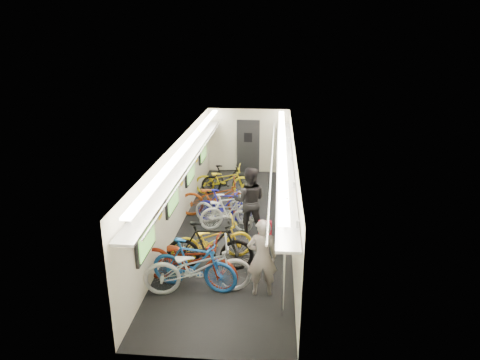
% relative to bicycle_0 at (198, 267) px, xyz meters
% --- Properties ---
extents(train_car_shell, '(10.00, 10.00, 10.00)m').
position_rel_bicycle_0_xyz_m(train_car_shell, '(0.08, 3.84, 1.09)').
color(train_car_shell, black).
rests_on(train_car_shell, ground).
extents(bicycle_0, '(2.28, 1.16, 1.14)m').
position_rel_bicycle_0_xyz_m(bicycle_0, '(0.00, 0.00, 0.00)').
color(bicycle_0, '#B6B7BB').
rests_on(bicycle_0, ground).
extents(bicycle_1, '(1.92, 0.88, 1.11)m').
position_rel_bicycle_0_xyz_m(bicycle_1, '(-0.11, 0.12, -0.01)').
color(bicycle_1, '#1B55A7').
rests_on(bicycle_1, ground).
extents(bicycle_2, '(2.30, 1.24, 1.15)m').
position_rel_bicycle_0_xyz_m(bicycle_2, '(-0.25, 0.27, 0.00)').
color(bicycle_2, maroon).
rests_on(bicycle_2, ground).
extents(bicycle_3, '(1.97, 0.65, 1.17)m').
position_rel_bicycle_0_xyz_m(bicycle_3, '(0.10, 0.89, 0.01)').
color(bicycle_3, black).
rests_on(bicycle_3, ground).
extents(bicycle_4, '(2.02, 1.23, 1.00)m').
position_rel_bicycle_0_xyz_m(bicycle_4, '(0.08, 1.35, -0.07)').
color(bicycle_4, gold).
rests_on(bicycle_4, ground).
extents(bicycle_5, '(1.71, 1.10, 1.00)m').
position_rel_bicycle_0_xyz_m(bicycle_5, '(0.29, 3.13, -0.07)').
color(bicycle_5, white).
rests_on(bicycle_5, ground).
extents(bicycle_6, '(1.90, 1.33, 0.95)m').
position_rel_bicycle_0_xyz_m(bicycle_6, '(0.12, 3.13, -0.10)').
color(bicycle_6, '#ABABAF').
rests_on(bicycle_6, ground).
extents(bicycle_7, '(1.61, 0.51, 0.96)m').
position_rel_bicycle_0_xyz_m(bicycle_7, '(0.09, 3.49, -0.09)').
color(bicycle_7, '#191996').
rests_on(bicycle_7, ground).
extents(bicycle_8, '(2.17, 1.02, 1.09)m').
position_rel_bicycle_0_xyz_m(bicycle_8, '(-0.21, 3.94, -0.02)').
color(bicycle_8, '#89350F').
rests_on(bicycle_8, ground).
extents(bicycle_9, '(1.72, 0.78, 1.00)m').
position_rel_bicycle_0_xyz_m(bicycle_9, '(-0.09, 5.66, -0.07)').
color(bicycle_9, black).
rests_on(bicycle_9, ground).
extents(bicycle_10, '(1.91, 0.69, 1.00)m').
position_rel_bicycle_0_xyz_m(bicycle_10, '(-0.18, 5.60, -0.07)').
color(bicycle_10, yellow).
rests_on(bicycle_10, ground).
extents(passenger_near, '(0.64, 0.46, 1.64)m').
position_rel_bicycle_0_xyz_m(passenger_near, '(1.28, 0.07, 0.25)').
color(passenger_near, gray).
rests_on(passenger_near, ground).
extents(passenger_mid, '(0.88, 0.69, 1.81)m').
position_rel_bicycle_0_xyz_m(passenger_mid, '(0.84, 2.85, 0.33)').
color(passenger_mid, black).
rests_on(passenger_mid, ground).
extents(backpack, '(0.27, 0.15, 0.38)m').
position_rel_bicycle_0_xyz_m(backpack, '(1.32, 0.36, 0.71)').
color(backpack, red).
rests_on(backpack, passenger_near).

